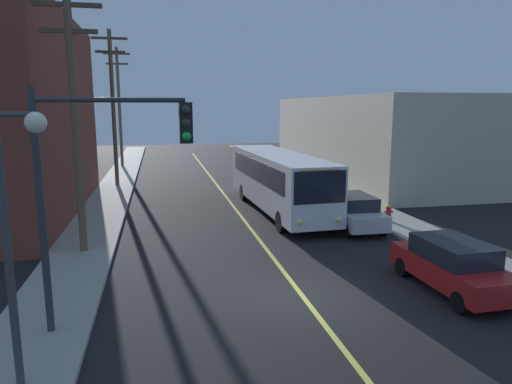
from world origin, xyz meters
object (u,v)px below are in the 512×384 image
Objects in this scene: parked_car_silver at (353,211)px; utility_pole_mid at (113,102)px; utility_pole_far at (119,102)px; traffic_signal_left_corner at (105,165)px; utility_pole_near at (74,112)px; street_lamp_left at (16,211)px; fire_hydrant at (389,212)px; city_bus at (278,179)px; parked_car_red at (452,265)px.

utility_pole_mid is at bearing 129.52° from parked_car_silver.
utility_pole_far is (-0.44, 11.34, 0.10)m from utility_pole_mid.
utility_pole_near is at bearing 104.30° from traffic_signal_left_corner.
street_lamp_left is at bearing -137.61° from parked_car_silver.
utility_pole_far reaches higher than fire_hydrant.
street_lamp_left is at bearing -89.25° from utility_pole_mid.
city_bus is 17.49m from street_lamp_left.
parked_car_silver is at bearing -167.70° from fire_hydrant.
fire_hydrant is (12.26, 8.73, -3.72)m from traffic_signal_left_corner.
parked_car_red is 25.67m from utility_pole_mid.
utility_pole_mid reaches higher than traffic_signal_left_corner.
traffic_signal_left_corner is at bearing -144.55° from fire_hydrant.
utility_pole_near is at bearing -89.96° from utility_pole_mid.
utility_pole_near is 27.27m from utility_pole_far.
utility_pole_near is 9.29m from street_lamp_left.
city_bus is 5.08m from parked_car_silver.
city_bus is 2.04× the size of traffic_signal_left_corner.
street_lamp_left is (-11.59, -10.58, 2.90)m from parked_car_silver.
parked_car_red is 36.09m from utility_pole_far.
utility_pole_far is at bearing 115.61° from parked_car_silver.
parked_car_red reaches higher than fire_hydrant.
parked_car_red is at bearing -69.83° from utility_pole_far.
traffic_signal_left_corner reaches higher than parked_car_red.
city_bus is at bearing 31.56° from utility_pole_near.
utility_pole_mid is 1.80× the size of traffic_signal_left_corner.
parked_car_red is 0.46× the size of utility_pole_near.
city_bus is at bearing -65.51° from utility_pole_far.
traffic_signal_left_corner is at bearing -121.24° from city_bus.
utility_pole_mid reaches higher than fire_hydrant.
utility_pole_near reaches higher than fire_hydrant.
traffic_signal_left_corner is (-10.17, -8.27, 3.46)m from parked_car_silver.
utility_pole_mid is at bearing 90.04° from utility_pole_near.
utility_pole_mid is 22.86m from traffic_signal_left_corner.
street_lamp_left is (0.32, -9.11, -1.77)m from utility_pole_near.
utility_pole_far is 34.18m from traffic_signal_left_corner.
parked_car_red is 0.81× the size of street_lamp_left.
city_bus reaches higher than parked_car_red.
city_bus is at bearing 58.76° from traffic_signal_left_corner.
parked_car_silver is 0.41× the size of utility_pole_far.
utility_pole_near reaches higher than street_lamp_left.
utility_pole_far is 29.69m from fire_hydrant.
utility_pole_mid is 25.13m from street_lamp_left.
parked_car_silver is 2.15m from fire_hydrant.
utility_pole_near is at bearing -148.44° from city_bus.
fire_hydrant is at bearing -44.97° from utility_pole_mid.
street_lamp_left reaches higher than parked_car_silver.
city_bus is 14.57× the size of fire_hydrant.
utility_pole_near reaches higher than parked_car_red.
fire_hydrant is (13.68, 11.03, -3.16)m from street_lamp_left.
fire_hydrant is (2.09, 0.46, -0.26)m from parked_car_silver.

